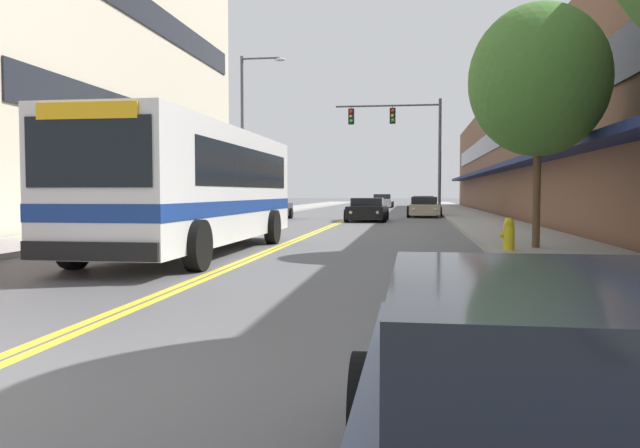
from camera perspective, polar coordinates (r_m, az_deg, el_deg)
ground_plane at (r=41.26m, az=3.39°, el=0.79°), size 240.00×240.00×0.00m
sidewalk_left at (r=42.50m, az=-6.28°, el=0.93°), size 3.33×106.00×0.14m
sidewalk_right at (r=41.24m, az=13.35°, el=0.81°), size 3.33×106.00×0.14m
centre_line at (r=41.26m, az=3.39°, el=0.79°), size 0.34×106.00×0.01m
storefront_row_right at (r=42.21m, az=21.47°, el=6.23°), size 9.10×68.00×8.24m
city_bus at (r=16.06m, az=-11.09°, el=3.63°), size 2.86×10.63×3.07m
car_dark_grey_parked_left_near at (r=35.25m, az=-4.72°, el=1.49°), size 2.18×4.67×1.42m
car_charcoal_parked_left_far at (r=28.16m, az=-8.26°, el=0.95°), size 2.06×4.45×1.21m
car_white_parked_right_mid at (r=47.87m, az=9.41°, el=1.75°), size 2.02×4.37×1.25m
car_beige_parked_right_far at (r=39.19m, az=9.47°, el=1.51°), size 2.07×4.49×1.25m
car_silver_moving_lead at (r=63.27m, az=5.72°, el=2.08°), size 2.21×4.87×1.35m
car_black_moving_second at (r=33.19m, az=4.34°, el=1.28°), size 2.16×4.47×1.23m
traffic_signal_mast at (r=37.33m, az=7.76°, el=8.18°), size 6.21×0.38×6.98m
street_lamp_left_near at (r=15.40m, az=-26.90°, el=15.51°), size 2.56×0.28×8.34m
street_lamp_left_far at (r=33.53m, az=-6.61°, el=9.06°), size 2.39×0.28×8.69m
street_tree_right_mid at (r=16.77m, az=19.36°, el=12.28°), size 3.43×3.43×6.05m
fire_hydrant at (r=15.59m, az=16.87°, el=-0.88°), size 0.35×0.27×0.79m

